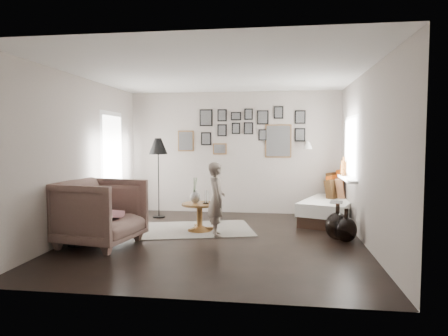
# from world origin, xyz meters

# --- Properties ---
(ground) EXTENTS (4.80, 4.80, 0.00)m
(ground) POSITION_xyz_m (0.00, 0.00, 0.00)
(ground) COLOR black
(ground) RESTS_ON ground
(wall_back) EXTENTS (4.50, 0.00, 4.50)m
(wall_back) POSITION_xyz_m (0.00, 2.40, 1.30)
(wall_back) COLOR #A3988E
(wall_back) RESTS_ON ground
(wall_front) EXTENTS (4.50, 0.00, 4.50)m
(wall_front) POSITION_xyz_m (0.00, -2.40, 1.30)
(wall_front) COLOR #A3988E
(wall_front) RESTS_ON ground
(wall_left) EXTENTS (0.00, 4.80, 4.80)m
(wall_left) POSITION_xyz_m (-2.25, 0.00, 1.30)
(wall_left) COLOR #A3988E
(wall_left) RESTS_ON ground
(wall_right) EXTENTS (0.00, 4.80, 4.80)m
(wall_right) POSITION_xyz_m (2.25, 0.00, 1.30)
(wall_right) COLOR #A3988E
(wall_right) RESTS_ON ground
(ceiling) EXTENTS (4.80, 4.80, 0.00)m
(ceiling) POSITION_xyz_m (0.00, 0.00, 2.60)
(ceiling) COLOR white
(ceiling) RESTS_ON wall_back
(door_left) EXTENTS (0.00, 2.14, 2.14)m
(door_left) POSITION_xyz_m (-2.23, 1.20, 1.05)
(door_left) COLOR white
(door_left) RESTS_ON wall_left
(window_right) EXTENTS (0.15, 1.32, 1.30)m
(window_right) POSITION_xyz_m (2.18, 1.34, 0.93)
(window_right) COLOR white
(window_right) RESTS_ON wall_right
(gallery_wall) EXTENTS (2.74, 0.03, 1.08)m
(gallery_wall) POSITION_xyz_m (0.29, 2.38, 1.74)
(gallery_wall) COLOR brown
(gallery_wall) RESTS_ON wall_back
(wall_sconce) EXTENTS (0.18, 0.36, 0.16)m
(wall_sconce) POSITION_xyz_m (1.55, 2.13, 1.46)
(wall_sconce) COLOR white
(wall_sconce) RESTS_ON wall_back
(rug) EXTENTS (2.20, 1.79, 0.01)m
(rug) POSITION_xyz_m (-0.46, 0.64, 0.01)
(rug) COLOR beige
(rug) RESTS_ON ground
(pedestal_table) EXTENTS (0.62, 0.62, 0.49)m
(pedestal_table) POSITION_xyz_m (-0.38, 0.54, 0.22)
(pedestal_table) COLOR brown
(pedestal_table) RESTS_ON ground
(vase) EXTENTS (0.18, 0.18, 0.44)m
(vase) POSITION_xyz_m (-0.46, 0.56, 0.62)
(vase) COLOR black
(vase) RESTS_ON pedestal_table
(candles) EXTENTS (0.11, 0.11, 0.23)m
(candles) POSITION_xyz_m (-0.27, 0.54, 0.60)
(candles) COLOR black
(candles) RESTS_ON pedestal_table
(daybed) EXTENTS (1.49, 2.13, 0.97)m
(daybed) POSITION_xyz_m (2.00, 1.83, 0.31)
(daybed) COLOR black
(daybed) RESTS_ON ground
(magazine_on_daybed) EXTENTS (0.27, 0.33, 0.02)m
(magazine_on_daybed) POSITION_xyz_m (2.00, 1.19, 0.45)
(magazine_on_daybed) COLOR black
(magazine_on_daybed) RESTS_ON daybed
(armchair) EXTENTS (1.26, 1.23, 0.99)m
(armchair) POSITION_xyz_m (-1.66, -0.58, 0.49)
(armchair) COLOR brown
(armchair) RESTS_ON ground
(armchair_cushion) EXTENTS (0.54, 0.55, 0.20)m
(armchair_cushion) POSITION_xyz_m (-1.63, -0.53, 0.48)
(armchair_cushion) COLOR silver
(armchair_cushion) RESTS_ON armchair
(floor_lamp) EXTENTS (0.38, 0.38, 1.61)m
(floor_lamp) POSITION_xyz_m (-1.44, 1.63, 1.39)
(floor_lamp) COLOR black
(floor_lamp) RESTS_ON ground
(magazine_basket) EXTENTS (0.43, 0.43, 0.42)m
(magazine_basket) POSITION_xyz_m (-2.00, -0.59, 0.20)
(magazine_basket) COLOR black
(magazine_basket) RESTS_ON ground
(demijohn_large) EXTENTS (0.38, 0.38, 0.57)m
(demijohn_large) POSITION_xyz_m (1.89, 0.23, 0.22)
(demijohn_large) COLOR black
(demijohn_large) RESTS_ON ground
(demijohn_small) EXTENTS (0.34, 0.34, 0.52)m
(demijohn_small) POSITION_xyz_m (2.00, 0.11, 0.20)
(demijohn_small) COLOR black
(demijohn_small) RESTS_ON ground
(child) EXTENTS (0.42, 0.51, 1.21)m
(child) POSITION_xyz_m (-0.04, 0.23, 0.61)
(child) COLOR #6E6157
(child) RESTS_ON ground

